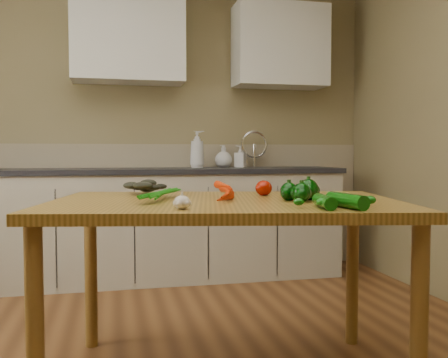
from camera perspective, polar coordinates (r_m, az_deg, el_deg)
name	(u,v)px	position (r m, az deg, el deg)	size (l,w,h in m)	color
room	(171,98)	(2.06, -6.03, 9.20)	(4.04, 5.04, 2.64)	brown
counter_run	(169,222)	(4.11, -6.28, -4.94)	(2.84, 0.64, 1.14)	#B0A892
upper_cabinets	(202,43)	(4.35, -2.52, 15.30)	(2.15, 0.35, 0.70)	silver
table	(225,220)	(2.22, 0.15, -4.75)	(1.68, 1.25, 0.82)	olive
soap_bottle_a	(197,149)	(4.19, -3.09, 3.41)	(0.12, 0.12, 0.31)	silver
soap_bottle_b	(240,156)	(4.31, 1.88, 2.60)	(0.08, 0.09, 0.19)	silver
soap_bottle_c	(224,156)	(4.28, -0.06, 2.60)	(0.15, 0.15, 0.19)	silver
carrot_bunch	(205,191)	(2.22, -2.18, -1.41)	(0.28, 0.22, 0.08)	red
leafy_greens	(145,184)	(2.54, -9.02, -0.52)	(0.22, 0.20, 0.11)	black
garlic_bulb	(182,202)	(1.85, -4.82, -2.68)	(0.06, 0.06, 0.05)	silver
pepper_a	(289,192)	(2.20, 7.42, -1.44)	(0.08, 0.08, 0.08)	black
pepper_b	(308,190)	(2.25, 9.62, -1.21)	(0.09, 0.09, 0.09)	black
pepper_c	(301,193)	(2.14, 8.83, -1.55)	(0.08, 0.08, 0.08)	black
tomato_a	(264,188)	(2.43, 4.56, -1.04)	(0.08, 0.08, 0.08)	#8F1102
tomato_b	(290,189)	(2.48, 7.55, -1.14)	(0.07, 0.07, 0.06)	#D65205
tomato_c	(306,191)	(2.37, 9.39, -1.34)	(0.07, 0.07, 0.06)	#D65205
zucchini_a	(347,201)	(1.93, 13.84, -2.43)	(0.06, 0.06, 0.21)	#084607
zucchini_b	(324,202)	(1.91, 11.40, -2.55)	(0.05, 0.05, 0.19)	#084607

